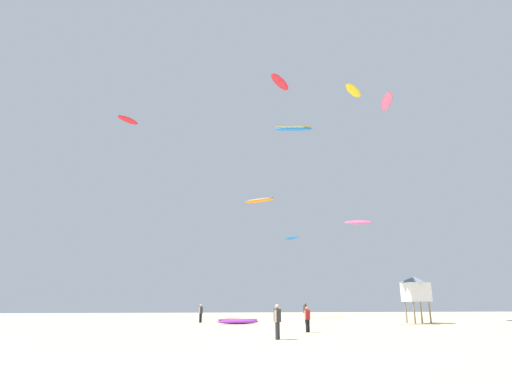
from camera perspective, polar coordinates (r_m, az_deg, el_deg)
name	(u,v)px	position (r m, az deg, el deg)	size (l,w,h in m)	color
ground_plane	(313,354)	(16.13, 8.09, -21.95)	(120.00, 120.00, 0.00)	beige
person_foreground	(277,319)	(21.80, 3.07, -17.63)	(0.40, 0.51, 1.76)	#2D2D33
person_midground	(307,317)	(27.07, 7.35, -17.31)	(0.45, 0.36, 1.59)	black
person_left	(201,312)	(39.46, -7.90, -16.60)	(0.38, 0.48, 1.66)	black
person_right	(306,311)	(38.31, 7.09, -16.55)	(0.41, 0.57, 1.80)	navy
kite_grounded_near	(238,322)	(36.75, -2.61, -18.00)	(3.69, 1.05, 0.44)	purple
lifeguard_tower	(415,289)	(40.80, 21.82, -12.70)	(2.30, 2.30, 4.15)	#8C704C
kite_aloft_0	(292,238)	(58.73, 5.13, -6.58)	(2.04, 2.91, 0.52)	blue
kite_aloft_1	(259,201)	(51.63, 0.45, -1.23)	(4.16, 3.49, 0.54)	orange
kite_aloft_2	(387,102)	(45.41, 18.16, 12.15)	(2.41, 4.24, 0.58)	#E5598C
kite_aloft_3	(293,129)	(39.65, 5.34, 8.97)	(3.88, 1.66, 0.72)	blue
kite_aloft_4	(358,222)	(51.68, 14.39, -4.22)	(3.51, 1.64, 0.83)	#E5598C
kite_aloft_5	(128,120)	(57.02, -17.82, 9.77)	(2.87, 2.93, 0.64)	red
kite_aloft_6	(353,90)	(50.41, 13.73, 13.92)	(3.42, 3.43, 0.74)	yellow
kite_aloft_7	(280,82)	(42.77, 3.44, 15.40)	(2.94, 3.51, 0.45)	red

